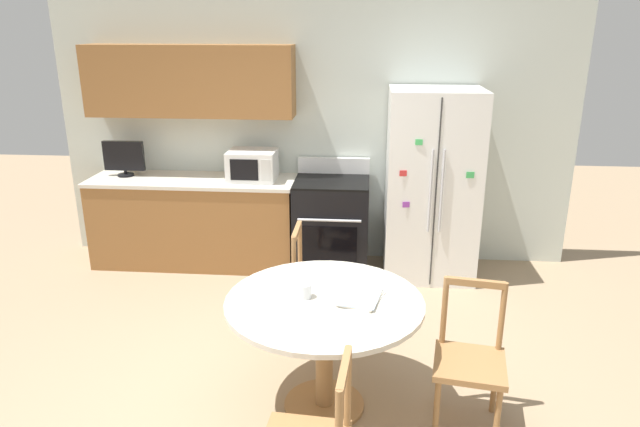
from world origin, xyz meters
name	(u,v)px	position (x,y,z in m)	size (l,w,h in m)	color
ground_plane	(275,407)	(0.00, 0.00, 0.00)	(14.00, 14.00, 0.00)	#9E8466
back_wall	(283,121)	(-0.31, 2.59, 1.44)	(5.20, 0.44, 2.60)	silver
kitchen_counter	(195,221)	(-1.18, 2.29, 0.45)	(2.06, 0.64, 0.90)	#936033
refrigerator	(432,185)	(1.17, 2.22, 0.91)	(0.86, 0.74, 1.81)	white
oven_range	(332,224)	(0.22, 2.26, 0.47)	(0.73, 0.68, 1.08)	black
microwave	(252,165)	(-0.57, 2.30, 1.05)	(0.47, 0.40, 0.29)	white
countertop_tv	(124,157)	(-1.88, 2.33, 1.09)	(0.41, 0.16, 0.36)	black
dining_table	(324,321)	(0.32, 0.04, 0.62)	(1.22, 1.22, 0.77)	beige
dining_chair_far	(318,286)	(0.20, 0.92, 0.43)	(0.42, 0.42, 0.90)	#9E7042
dining_chair_right	(470,361)	(1.20, -0.04, 0.43)	(0.48, 0.48, 0.90)	#9E7042
candle_glass	(304,292)	(0.19, 0.06, 0.81)	(0.09, 0.09, 0.09)	silver
mail_stack	(361,298)	(0.54, 0.06, 0.78)	(0.31, 0.36, 0.02)	white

